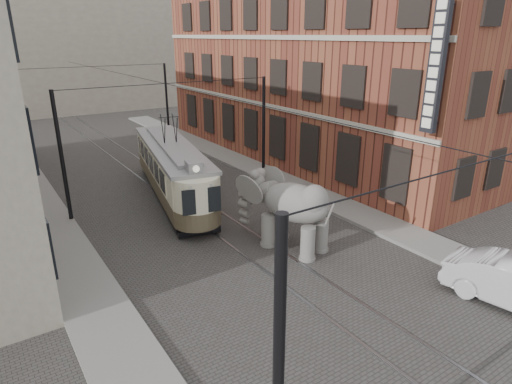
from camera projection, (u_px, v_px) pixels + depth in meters
ground at (243, 239)px, 18.36m from camera, size 120.00×120.00×0.00m
tram_rails at (243, 239)px, 18.35m from camera, size 1.54×80.00×0.02m
sidewalk_right at (345, 208)px, 21.46m from camera, size 2.00×60.00×0.15m
sidewalk_left at (83, 284)px, 14.94m from camera, size 2.00×60.00×0.15m
brick_building at (310, 69)px, 29.08m from camera, size 8.00×26.00×12.00m
distant_block at (47, 46)px, 47.23m from camera, size 28.00×10.00×14.00m
catenary at (184, 147)px, 21.14m from camera, size 11.00×30.20×6.00m
tram at (172, 158)px, 22.53m from camera, size 4.39×11.03×4.29m
elephant at (295, 213)px, 17.14m from camera, size 4.03×5.50×3.01m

